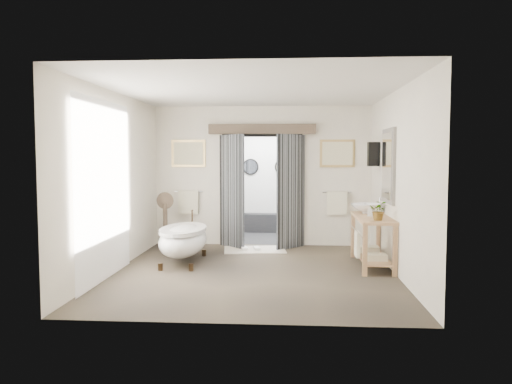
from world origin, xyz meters
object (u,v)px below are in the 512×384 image
(rug, at_px, (255,250))
(basin, at_px, (365,209))
(vanity, at_px, (371,237))
(clawfoot_tub, at_px, (183,239))

(rug, relative_size, basin, 2.35)
(vanity, distance_m, basin, 0.61)
(clawfoot_tub, relative_size, vanity, 1.08)
(clawfoot_tub, bearing_deg, basin, 6.85)
(basin, bearing_deg, vanity, -81.00)
(rug, xyz_separation_m, basin, (2.03, -0.89, 0.93))
(clawfoot_tub, xyz_separation_m, rug, (1.16, 1.27, -0.40))
(vanity, bearing_deg, rug, 147.47)
(clawfoot_tub, distance_m, rug, 1.77)
(rug, height_order, basin, basin)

